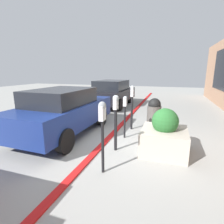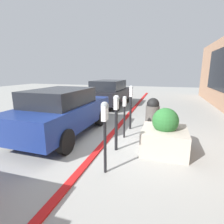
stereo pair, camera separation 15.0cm
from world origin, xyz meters
name	(u,v)px [view 2 (the right image)]	position (x,y,z in m)	size (l,w,h in m)	color
ground_plane	(108,142)	(0.00, 0.00, 0.00)	(40.00, 40.00, 0.00)	#999993
curb_strip	(106,141)	(0.00, 0.08, 0.02)	(24.50, 0.16, 0.04)	red
parking_meter_nearest	(105,122)	(-1.52, -0.43, 1.09)	(0.18, 0.16, 1.49)	black
parking_meter_second	(116,114)	(-0.43, -0.36, 1.00)	(0.19, 0.16, 1.48)	black
parking_meter_middle	(125,109)	(0.50, -0.37, 0.94)	(0.15, 0.13, 1.32)	black
parking_meter_fourth	(131,102)	(1.41, -0.39, 1.01)	(0.16, 0.14, 1.57)	black
planter_box	(164,135)	(-0.18, -1.58, 0.45)	(1.15, 1.12, 1.16)	#B2A899
parked_car_middle	(63,111)	(0.21, 1.60, 0.79)	(4.05, 1.81, 1.51)	navy
parked_car_rear	(109,93)	(5.40, 1.68, 0.79)	(4.18, 1.93, 1.52)	black
trash_bin	(152,113)	(1.78, -1.14, 0.56)	(0.50, 0.50, 1.11)	#514C47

